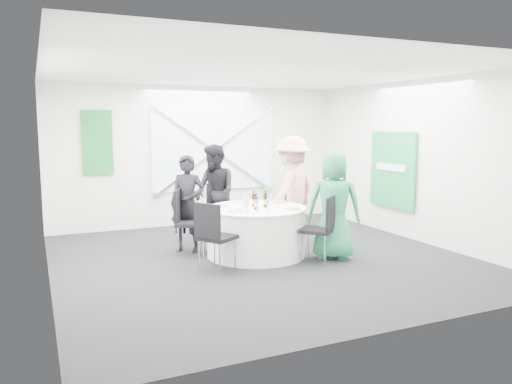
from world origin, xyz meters
name	(u,v)px	position (x,y,z in m)	size (l,w,h in m)	color
floor	(261,258)	(0.00, 0.00, 0.00)	(6.00, 6.00, 0.00)	black
ceiling	(262,71)	(0.00, 0.00, 2.80)	(6.00, 6.00, 0.00)	white
wall_back	(200,156)	(0.00, 3.00, 1.40)	(6.00, 6.00, 0.00)	silver
wall_front	(394,191)	(0.00, -3.00, 1.40)	(6.00, 6.00, 0.00)	silver
wall_left	(44,175)	(-3.00, 0.00, 1.40)	(6.00, 6.00, 0.00)	silver
wall_right	(418,161)	(3.00, 0.00, 1.40)	(6.00, 6.00, 0.00)	silver
window_panel	(214,151)	(0.30, 2.96, 1.50)	(2.60, 0.03, 1.60)	silver
window_brace_a	(215,151)	(0.30, 2.92, 1.50)	(0.05, 0.05, 3.16)	silver
window_brace_b	(215,151)	(0.30, 2.92, 1.50)	(0.05, 0.05, 3.16)	silver
green_banner	(97,143)	(-2.00, 2.95, 1.70)	(0.55, 0.04, 1.20)	#135F22
green_sign	(392,170)	(2.94, 0.60, 1.20)	(0.05, 1.20, 1.40)	#1A9346
banquet_table	(256,231)	(0.00, 0.20, 0.38)	(1.56, 1.56, 0.76)	white
chair_back	(221,207)	(-0.15, 1.36, 0.60)	(0.51, 0.52, 1.01)	black
chair_back_left	(186,216)	(-0.98, 0.69, 0.61)	(0.63, 0.63, 1.03)	black
chair_back_right	(291,214)	(0.92, 0.76, 0.49)	(0.53, 0.53, 0.85)	black
chair_front_right	(323,224)	(0.72, -0.59, 0.59)	(0.64, 0.64, 1.00)	black
chair_front_left	(213,232)	(-0.92, -0.40, 0.58)	(0.62, 0.62, 0.98)	black
person_man_back_left	(188,204)	(-0.90, 0.87, 0.78)	(0.57, 0.37, 1.56)	black
person_man_back	(215,193)	(-0.25, 1.41, 0.85)	(0.82, 0.45, 1.70)	black
person_woman_pink	(292,190)	(0.93, 0.77, 0.92)	(1.19, 0.55, 1.84)	pink
person_woman_green	(334,205)	(1.00, -0.45, 0.83)	(0.81, 0.53, 1.65)	#258852
plate_back	(240,202)	(-0.05, 0.75, 0.77)	(0.27, 0.27, 0.01)	silver
plate_back_left	(220,206)	(-0.48, 0.50, 0.77)	(0.25, 0.25, 0.01)	silver
plate_back_right	(279,202)	(0.50, 0.40, 0.78)	(0.28, 0.28, 0.04)	silver
plate_front_right	(292,209)	(0.41, -0.23, 0.78)	(0.28, 0.28, 0.04)	silver
plate_front_left	(238,212)	(-0.42, -0.12, 0.77)	(0.25, 0.25, 0.01)	silver
napkin	(234,210)	(-0.47, -0.08, 0.80)	(0.19, 0.13, 0.05)	white
beer_bottle_a	(246,201)	(-0.14, 0.29, 0.85)	(0.06, 0.06, 0.24)	#331E09
beer_bottle_b	(254,200)	(0.00, 0.29, 0.86)	(0.06, 0.06, 0.25)	#331E09
beer_bottle_c	(265,201)	(0.13, 0.14, 0.87)	(0.06, 0.06, 0.27)	#331E09
beer_bottle_d	(256,203)	(-0.07, 0.04, 0.85)	(0.06, 0.06, 0.25)	#331E09
green_water_bottle	(266,197)	(0.22, 0.31, 0.89)	(0.08, 0.08, 0.33)	green
clear_water_bottle	(245,203)	(-0.22, 0.10, 0.86)	(0.08, 0.08, 0.27)	silver
wine_glass_a	(257,203)	(-0.14, -0.13, 0.88)	(0.07, 0.07, 0.17)	white
wine_glass_b	(248,203)	(-0.26, -0.08, 0.88)	(0.07, 0.07, 0.17)	white
wine_glass_c	(278,200)	(0.28, 0.00, 0.88)	(0.07, 0.07, 0.17)	white
wine_glass_d	(267,202)	(0.03, -0.15, 0.88)	(0.07, 0.07, 0.17)	white
wine_glass_e	(254,196)	(0.13, 0.56, 0.88)	(0.07, 0.07, 0.17)	white
wine_glass_f	(270,197)	(0.32, 0.35, 0.88)	(0.07, 0.07, 0.17)	white
fork_a	(287,204)	(0.57, 0.27, 0.76)	(0.01, 0.15, 0.01)	silver
knife_a	(265,202)	(0.36, 0.65, 0.76)	(0.01, 0.15, 0.01)	silver
fork_b	(222,205)	(-0.40, 0.61, 0.76)	(0.01, 0.15, 0.01)	silver
knife_b	(219,208)	(-0.56, 0.32, 0.76)	(0.01, 0.15, 0.01)	silver
fork_c	(289,210)	(0.34, -0.27, 0.76)	(0.01, 0.15, 0.01)	silver
knife_c	(293,207)	(0.54, -0.01, 0.76)	(0.01, 0.15, 0.01)	silver
fork_d	(228,212)	(-0.54, 0.00, 0.76)	(0.01, 0.15, 0.01)	silver
knife_d	(252,214)	(-0.29, -0.30, 0.76)	(0.01, 0.15, 0.01)	silver
fork_e	(252,202)	(0.17, 0.75, 0.76)	(0.01, 0.15, 0.01)	silver
knife_e	(232,203)	(-0.19, 0.74, 0.76)	(0.01, 0.15, 0.01)	silver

